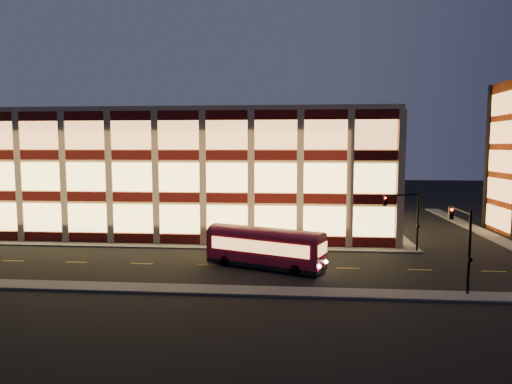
{
  "coord_description": "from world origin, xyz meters",
  "views": [
    {
      "loc": [
        11.44,
        -44.51,
        10.32
      ],
      "look_at": [
        6.97,
        8.0,
        5.07
      ],
      "focal_mm": 32.0,
      "sensor_mm": 36.0,
      "label": 1
    }
  ],
  "objects": [
    {
      "name": "sidewalk_office_east",
      "position": [
        23.0,
        17.0,
        0.07
      ],
      "size": [
        2.0,
        30.0,
        0.15
      ],
      "primitive_type": "cube",
      "color": "#514F4C",
      "rests_on": "ground"
    },
    {
      "name": "sidewalk_near",
      "position": [
        0.0,
        -13.0,
        0.07
      ],
      "size": [
        100.0,
        2.0,
        0.15
      ],
      "primitive_type": "cube",
      "color": "#514F4C",
      "rests_on": "ground"
    },
    {
      "name": "sidewalk_office_south",
      "position": [
        -3.0,
        1.0,
        0.07
      ],
      "size": [
        54.0,
        2.0,
        0.15
      ],
      "primitive_type": "cube",
      "color": "#514F4C",
      "rests_on": "ground"
    },
    {
      "name": "traffic_signal_far",
      "position": [
        22.21,
        0.24,
        4.11
      ],
      "size": [
        3.79,
        1.87,
        6.0
      ],
      "color": "black",
      "rests_on": "ground"
    },
    {
      "name": "ground",
      "position": [
        0.0,
        0.0,
        0.0
      ],
      "size": [
        200.0,
        200.0,
        0.0
      ],
      "primitive_type": "plane",
      "color": "black",
      "rests_on": "ground"
    },
    {
      "name": "trolley_bus",
      "position": [
        8.97,
        -6.33,
        1.92
      ],
      "size": [
        10.44,
        6.25,
        3.47
      ],
      "rotation": [
        0.0,
        0.0,
        -0.39
      ],
      "color": "maroon",
      "rests_on": "ground"
    },
    {
      "name": "traffic_signal_near",
      "position": [
        23.5,
        -11.03,
        4.13
      ],
      "size": [
        0.32,
        4.45,
        6.0
      ],
      "color": "black",
      "rests_on": "ground"
    },
    {
      "name": "sidewalk_tower_west",
      "position": [
        34.0,
        17.0,
        0.07
      ],
      "size": [
        2.0,
        30.0,
        0.15
      ],
      "primitive_type": "cube",
      "color": "#514F4C",
      "rests_on": "ground"
    },
    {
      "name": "office_building",
      "position": [
        -2.91,
        16.91,
        7.25
      ],
      "size": [
        50.45,
        30.45,
        14.5
      ],
      "color": "tan",
      "rests_on": "ground"
    }
  ]
}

